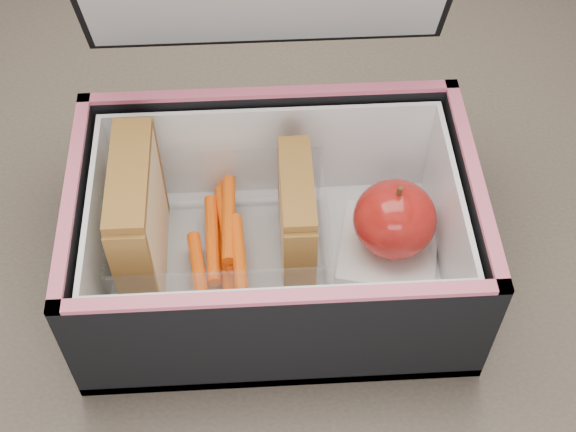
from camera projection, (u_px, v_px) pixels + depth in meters
name	position (u px, v px, depth m)	size (l,w,h in m)	color
kitchen_table	(244.00, 312.00, 0.73)	(1.20, 0.80, 0.75)	#66594A
lunch_bag	(275.00, 223.00, 0.60)	(0.29, 0.26, 0.29)	black
plastic_tub	(220.00, 236.00, 0.61)	(0.16, 0.12, 0.07)	white
sandwich_left	(139.00, 220.00, 0.59)	(0.03, 0.10, 0.11)	beige
sandwich_right	(297.00, 220.00, 0.60)	(0.02, 0.08, 0.10)	beige
carrot_sticks	(222.00, 243.00, 0.63)	(0.05, 0.15, 0.03)	#E43F00
paper_napkin	(388.00, 247.00, 0.65)	(0.08, 0.08, 0.01)	white
red_apple	(395.00, 219.00, 0.62)	(0.07, 0.07, 0.07)	maroon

